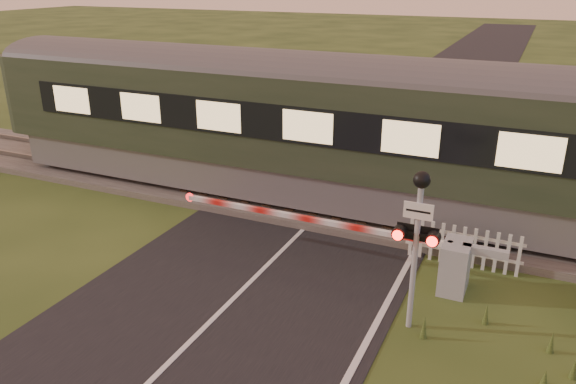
% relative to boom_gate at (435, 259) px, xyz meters
% --- Properties ---
extents(ground, '(160.00, 160.00, 0.00)m').
position_rel_boom_gate_xyz_m(ground, '(-3.41, -3.51, -0.59)').
color(ground, '#263915').
rests_on(ground, ground).
extents(road, '(6.00, 140.00, 0.03)m').
position_rel_boom_gate_xyz_m(road, '(-3.39, -3.75, -0.58)').
color(road, black).
rests_on(road, ground).
extents(track_bed, '(140.00, 3.40, 0.39)m').
position_rel_boom_gate_xyz_m(track_bed, '(-3.41, 2.99, -0.53)').
color(track_bed, '#47423D').
rests_on(track_bed, ground).
extents(boom_gate, '(7.21, 0.80, 1.07)m').
position_rel_boom_gate_xyz_m(boom_gate, '(0.00, 0.00, 0.00)').
color(boom_gate, gray).
rests_on(boom_gate, ground).
extents(crossing_signal, '(0.75, 0.33, 2.93)m').
position_rel_boom_gate_xyz_m(crossing_signal, '(-0.12, -1.60, 1.43)').
color(crossing_signal, gray).
rests_on(crossing_signal, ground).
extents(picket_fence, '(2.46, 0.08, 0.91)m').
position_rel_boom_gate_xyz_m(picket_fence, '(0.39, 1.09, -0.13)').
color(picket_fence, silver).
rests_on(picket_fence, ground).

